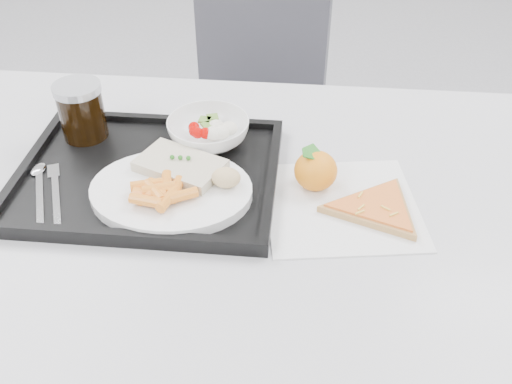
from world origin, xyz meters
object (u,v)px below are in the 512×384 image
object	(u,v)px
chair	(257,88)
tray	(149,175)
salad_bowl	(209,131)
tangerine	(316,170)
pizza_slice	(377,208)
table	(231,221)
cola_glass	(81,110)
dinner_plate	(171,191)

from	to	relation	value
chair	tray	world-z (taller)	chair
salad_bowl	tangerine	xyz separation A→B (m)	(0.20, -0.10, -0.00)
salad_bowl	pizza_slice	size ratio (longest dim) A/B	0.70
pizza_slice	salad_bowl	bearing A→B (deg)	152.43
tray	table	bearing A→B (deg)	-8.81
tray	salad_bowl	distance (m)	0.14
chair	pizza_slice	bearing A→B (deg)	-71.05
chair	cola_glass	distance (m)	0.75
tray	pizza_slice	distance (m)	0.40
cola_glass	tangerine	world-z (taller)	cola_glass
cola_glass	tangerine	xyz separation A→B (m)	(0.44, -0.10, -0.04)
table	tray	size ratio (longest dim) A/B	2.67
tangerine	salad_bowl	bearing A→B (deg)	153.80
dinner_plate	salad_bowl	xyz separation A→B (m)	(0.04, 0.16, 0.01)
tray	tangerine	distance (m)	0.29
chair	cola_glass	xyz separation A→B (m)	(-0.27, -0.64, 0.28)
pizza_slice	table	bearing A→B (deg)	172.91
salad_bowl	tangerine	size ratio (longest dim) A/B	1.66
salad_bowl	pizza_slice	distance (m)	0.34
cola_glass	tangerine	bearing A→B (deg)	-12.73
chair	dinner_plate	distance (m)	0.84
chair	pizza_slice	size ratio (longest dim) A/B	4.30
chair	dinner_plate	world-z (taller)	chair
salad_bowl	cola_glass	size ratio (longest dim) A/B	1.41
cola_glass	pizza_slice	size ratio (longest dim) A/B	0.50
dinner_plate	salad_bowl	bearing A→B (deg)	77.37
pizza_slice	cola_glass	bearing A→B (deg)	163.67
salad_bowl	pizza_slice	xyz separation A→B (m)	(0.30, -0.16, -0.03)
table	cola_glass	bearing A→B (deg)	156.52
table	tray	bearing A→B (deg)	171.19
dinner_plate	cola_glass	xyz separation A→B (m)	(-0.20, 0.16, 0.05)
salad_bowl	cola_glass	distance (m)	0.24
dinner_plate	tray	bearing A→B (deg)	132.64
chair	dinner_plate	bearing A→B (deg)	-94.73
cola_glass	salad_bowl	bearing A→B (deg)	-0.06
tray	pizza_slice	bearing A→B (deg)	-7.73
chair	cola_glass	size ratio (longest dim) A/B	8.61
tray	pizza_slice	xyz separation A→B (m)	(0.39, -0.05, 0.00)
table	cola_glass	xyz separation A→B (m)	(-0.29, 0.13, 0.14)
table	pizza_slice	distance (m)	0.26
table	tray	xyz separation A→B (m)	(-0.15, 0.02, 0.08)
cola_glass	pizza_slice	xyz separation A→B (m)	(0.54, -0.16, -0.06)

